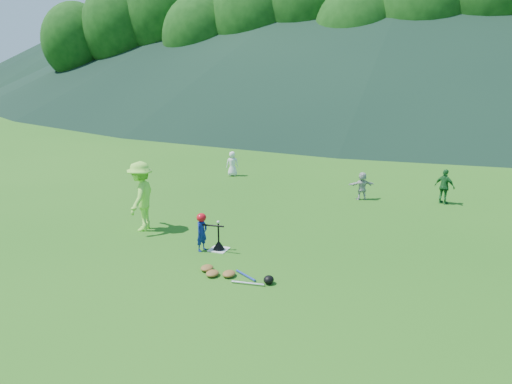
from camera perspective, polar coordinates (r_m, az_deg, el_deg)
ground at (r=12.73m, az=-4.27°, el=-6.61°), size 120.00×120.00×0.00m
home_plate at (r=12.72m, az=-4.28°, el=-6.56°), size 0.45×0.45×0.02m
baseball at (r=12.48m, az=-4.34°, el=-3.45°), size 0.08×0.08×0.08m
batter_child at (r=12.56m, az=-6.21°, el=-4.63°), size 0.30×0.39×0.95m
adult_coach at (r=14.23m, az=-13.00°, el=-0.48°), size 1.03×1.41×1.95m
fielder_a at (r=20.58m, az=-2.72°, el=3.25°), size 0.59×0.51×1.02m
fielder_c at (r=17.65m, az=20.75°, el=0.57°), size 0.74×0.55×1.17m
fielder_d at (r=17.43m, az=12.03°, el=0.69°), size 0.92×0.68×0.96m
batting_tee at (r=12.68m, az=-4.29°, el=-6.06°), size 0.30×0.30×0.68m
batter_gear at (r=12.43m, az=-6.17°, el=-2.99°), size 0.73×0.26×0.31m
equipment_pile at (r=11.20m, az=-3.13°, el=-9.33°), size 1.80×0.62×0.19m
outfield_fence at (r=39.15m, az=14.38°, el=8.61°), size 70.07×0.08×1.33m
tree_line at (r=44.85m, az=16.42°, el=18.85°), size 70.04×11.40×14.82m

